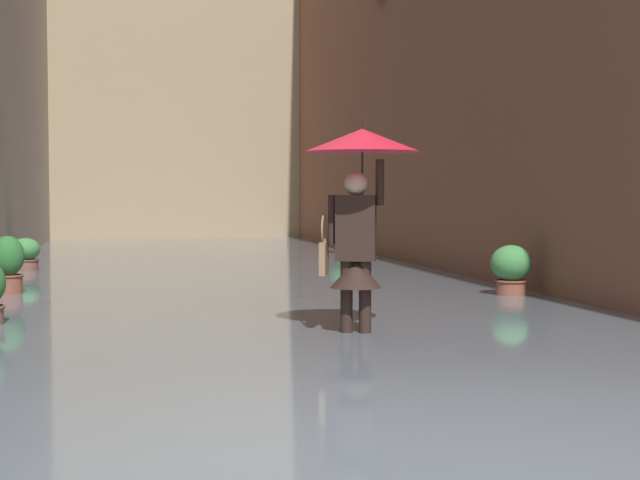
# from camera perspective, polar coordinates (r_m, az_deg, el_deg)

# --- Properties ---
(ground_plane) EXTENTS (60.16, 60.16, 0.00)m
(ground_plane) POSITION_cam_1_polar(r_m,az_deg,el_deg) (17.01, -5.81, -2.26)
(ground_plane) COLOR gray
(flood_water) EXTENTS (8.21, 30.06, 0.15)m
(flood_water) POSITION_cam_1_polar(r_m,az_deg,el_deg) (17.01, -5.81, -2.00)
(flood_water) COLOR slate
(flood_water) RESTS_ON ground_plane
(building_facade_far) EXTENTS (11.01, 1.80, 10.38)m
(building_facade_far) POSITION_cam_1_polar(r_m,az_deg,el_deg) (30.06, -8.63, 9.84)
(building_facade_far) COLOR tan
(building_facade_far) RESTS_ON ground_plane
(person_wading) EXTENTS (1.11, 1.11, 2.19)m
(person_wading) POSITION_cam_1_polar(r_m,az_deg,el_deg) (9.21, 2.35, 3.26)
(person_wading) COLOR #4C4233
(person_wading) RESTS_ON ground_plane
(potted_plant_far_left) EXTENTS (0.54, 0.54, 0.81)m
(potted_plant_far_left) POSITION_cam_1_polar(r_m,az_deg,el_deg) (12.93, 11.32, -1.86)
(potted_plant_far_left) COLOR brown
(potted_plant_far_left) RESTS_ON ground_plane
(potted_plant_mid_left) EXTENTS (0.67, 0.67, 0.91)m
(potted_plant_mid_left) POSITION_cam_1_polar(r_m,az_deg,el_deg) (21.59, 1.42, 0.20)
(potted_plant_mid_left) COLOR #66605B
(potted_plant_mid_left) RESTS_ON ground_plane
(potted_plant_mid_right) EXTENTS (0.51, 0.51, 0.72)m
(potted_plant_mid_right) POSITION_cam_1_polar(r_m,az_deg,el_deg) (17.37, -17.14, -0.98)
(potted_plant_mid_right) COLOR brown
(potted_plant_mid_right) RESTS_ON ground_plane
(potted_plant_near_right) EXTENTS (0.44, 0.44, 0.93)m
(potted_plant_near_right) POSITION_cam_1_polar(r_m,az_deg,el_deg) (13.51, -18.10, -1.61)
(potted_plant_near_right) COLOR brown
(potted_plant_near_right) RESTS_ON ground_plane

